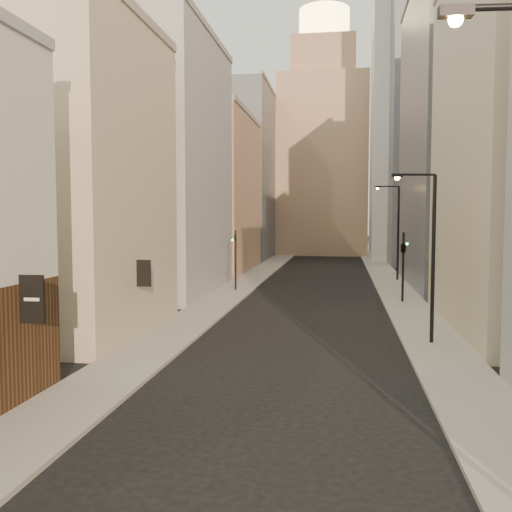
{
  "coord_description": "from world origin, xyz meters",
  "views": [
    {
      "loc": [
        2.07,
        -2.11,
        6.15
      ],
      "look_at": [
        -1.54,
        21.96,
        4.43
      ],
      "focal_mm": 40.0,
      "sensor_mm": 36.0,
      "label": 1
    }
  ],
  "objects_px": {
    "clock_tower": "(323,145)",
    "traffic_light_left": "(235,247)",
    "white_tower": "(402,124)",
    "streetlamp_mid": "(429,248)",
    "traffic_light_right": "(403,249)",
    "streetlamp_far": "(396,227)"
  },
  "relations": [
    {
      "from": "clock_tower",
      "to": "streetlamp_mid",
      "type": "height_order",
      "value": "clock_tower"
    },
    {
      "from": "white_tower",
      "to": "streetlamp_far",
      "type": "bearing_deg",
      "value": -96.51
    },
    {
      "from": "clock_tower",
      "to": "traffic_light_right",
      "type": "xyz_separation_m",
      "value": [
        7.36,
        -53.36,
        -13.8
      ]
    },
    {
      "from": "clock_tower",
      "to": "traffic_light_left",
      "type": "bearing_deg",
      "value": -96.33
    },
    {
      "from": "streetlamp_far",
      "to": "traffic_light_right",
      "type": "relative_size",
      "value": 1.79
    },
    {
      "from": "streetlamp_far",
      "to": "traffic_light_right",
      "type": "height_order",
      "value": "streetlamp_far"
    },
    {
      "from": "white_tower",
      "to": "traffic_light_right",
      "type": "bearing_deg",
      "value": -95.28
    },
    {
      "from": "streetlamp_far",
      "to": "traffic_light_left",
      "type": "bearing_deg",
      "value": -150.15
    },
    {
      "from": "clock_tower",
      "to": "traffic_light_left",
      "type": "relative_size",
      "value": 8.98
    },
    {
      "from": "streetlamp_mid",
      "to": "traffic_light_left",
      "type": "xyz_separation_m",
      "value": [
        -12.57,
        17.68,
        -1.02
      ]
    },
    {
      "from": "clock_tower",
      "to": "streetlamp_far",
      "type": "xyz_separation_m",
      "value": [
        8.09,
        -39.45,
        -12.52
      ]
    },
    {
      "from": "traffic_light_left",
      "to": "traffic_light_right",
      "type": "height_order",
      "value": "same"
    },
    {
      "from": "clock_tower",
      "to": "traffic_light_left",
      "type": "distance_m",
      "value": 51.06
    },
    {
      "from": "white_tower",
      "to": "streetlamp_mid",
      "type": "distance_m",
      "value": 54.45
    },
    {
      "from": "traffic_light_right",
      "to": "streetlamp_far",
      "type": "bearing_deg",
      "value": -96.34
    },
    {
      "from": "clock_tower",
      "to": "traffic_light_right",
      "type": "height_order",
      "value": "clock_tower"
    },
    {
      "from": "white_tower",
      "to": "clock_tower",
      "type": "bearing_deg",
      "value": 128.16
    },
    {
      "from": "white_tower",
      "to": "traffic_light_left",
      "type": "xyz_separation_m",
      "value": [
        -16.41,
        -34.8,
        -14.99
      ]
    },
    {
      "from": "traffic_light_left",
      "to": "clock_tower",
      "type": "bearing_deg",
      "value": -78.54
    },
    {
      "from": "white_tower",
      "to": "traffic_light_left",
      "type": "relative_size",
      "value": 8.3
    },
    {
      "from": "traffic_light_right",
      "to": "white_tower",
      "type": "bearing_deg",
      "value": -98.6
    },
    {
      "from": "streetlamp_mid",
      "to": "traffic_light_left",
      "type": "height_order",
      "value": "streetlamp_mid"
    }
  ]
}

